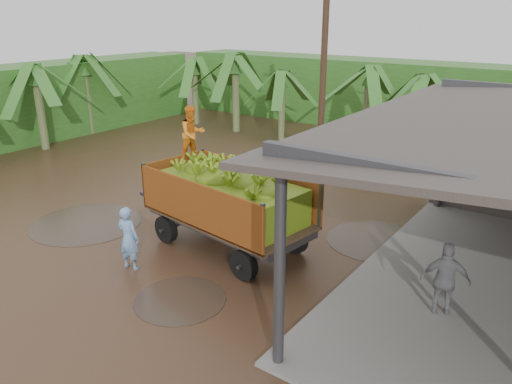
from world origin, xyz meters
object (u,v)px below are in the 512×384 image
man_grey (445,281)px  utility_pole (323,76)px  man_blue (128,238)px  banana_trailer (227,199)px

man_grey → utility_pole: size_ratio=0.23×
man_blue → utility_pole: size_ratio=0.22×
banana_trailer → utility_pole: size_ratio=0.86×
banana_trailer → utility_pole: 7.75m
man_grey → utility_pole: bearing=-65.9°
man_blue → man_grey: bearing=-169.7°
banana_trailer → man_blue: 2.70m
man_grey → banana_trailer: bearing=-19.1°
banana_trailer → man_blue: banana_trailer is taller
man_grey → utility_pole: utility_pole is taller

